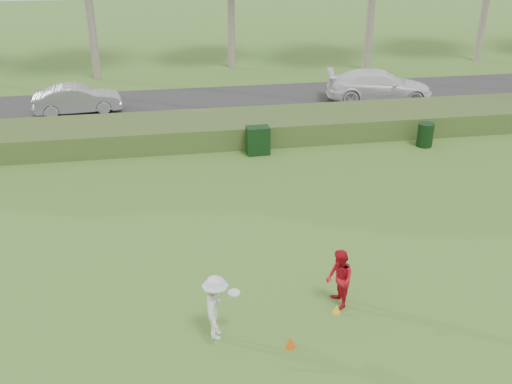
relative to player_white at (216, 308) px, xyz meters
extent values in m
plane|color=#3F7125|center=(1.65, 0.48, -0.78)|extent=(120.00, 120.00, 0.00)
cube|color=#3D5923|center=(1.65, 12.48, -0.33)|extent=(80.00, 3.00, 0.90)
cube|color=#2D2D2D|center=(1.65, 17.48, -0.75)|extent=(80.00, 6.00, 0.06)
imported|color=silver|center=(0.00, 0.00, 0.00)|extent=(0.73, 1.08, 1.56)
cylinder|color=white|center=(0.40, 0.00, 0.34)|extent=(0.27, 0.27, 0.03)
imported|color=red|center=(2.97, 0.62, -0.03)|extent=(0.58, 0.74, 1.50)
cone|color=#E9510C|center=(1.53, -0.62, -0.66)|extent=(0.22, 0.22, 0.24)
cone|color=yellow|center=(2.87, 0.37, -0.67)|extent=(0.19, 0.19, 0.21)
cube|color=black|center=(2.76, 10.56, -0.22)|extent=(0.91, 0.59, 1.11)
cylinder|color=black|center=(9.58, 10.26, -0.30)|extent=(0.64, 0.64, 0.96)
imported|color=silver|center=(-4.72, 17.02, -0.06)|extent=(4.11, 1.84, 1.31)
imported|color=white|center=(9.97, 16.51, 0.04)|extent=(5.54, 3.15, 1.51)
camera|label=1|loc=(-0.84, -10.02, 7.60)|focal=40.00mm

